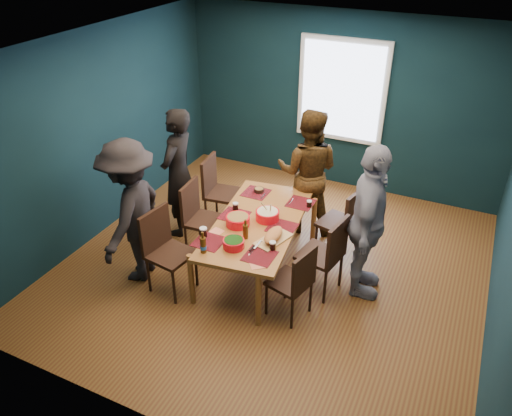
% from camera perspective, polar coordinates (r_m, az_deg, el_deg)
% --- Properties ---
extents(room, '(5.01, 5.01, 2.71)m').
position_cam_1_polar(room, '(5.87, 3.38, 5.57)').
color(room, brown).
rests_on(room, ground).
extents(dining_table, '(1.17, 1.99, 0.72)m').
position_cam_1_polar(dining_table, '(5.93, 0.19, -2.08)').
color(dining_table, '#A06830').
rests_on(dining_table, floor).
extents(chair_left_far, '(0.51, 0.51, 1.01)m').
position_cam_1_polar(chair_left_far, '(6.92, -4.50, 2.47)').
color(chair_left_far, black).
rests_on(chair_left_far, floor).
extents(chair_left_mid, '(0.47, 0.47, 0.98)m').
position_cam_1_polar(chair_left_mid, '(6.37, -6.65, -0.57)').
color(chair_left_mid, black).
rests_on(chair_left_mid, floor).
extents(chair_left_near, '(0.52, 0.52, 1.01)m').
position_cam_1_polar(chair_left_near, '(5.81, -10.52, -4.16)').
color(chair_left_near, black).
rests_on(chair_left_near, floor).
extents(chair_right_far, '(0.54, 0.54, 1.00)m').
position_cam_1_polar(chair_right_far, '(6.29, 10.23, -1.24)').
color(chair_right_far, black).
rests_on(chair_right_far, floor).
extents(chair_right_mid, '(0.52, 0.52, 1.00)m').
position_cam_1_polar(chair_right_mid, '(5.70, 8.19, -4.88)').
color(chair_right_mid, black).
rests_on(chair_right_mid, floor).
extents(chair_right_near, '(0.49, 0.49, 0.90)m').
position_cam_1_polar(chair_right_near, '(5.35, 4.60, -8.08)').
color(chair_right_near, black).
rests_on(chair_right_near, floor).
extents(person_far_left, '(0.49, 0.69, 1.78)m').
position_cam_1_polar(person_far_left, '(6.67, -8.86, 3.93)').
color(person_far_left, black).
rests_on(person_far_left, floor).
extents(person_back, '(0.96, 0.81, 1.74)m').
position_cam_1_polar(person_back, '(6.71, 5.94, 4.14)').
color(person_back, black).
rests_on(person_back, floor).
extents(person_right, '(0.64, 1.15, 1.85)m').
position_cam_1_polar(person_right, '(5.60, 12.65, -1.75)').
color(person_right, white).
rests_on(person_right, floor).
extents(person_near_left, '(0.86, 1.25, 1.78)m').
position_cam_1_polar(person_near_left, '(5.91, -14.04, -0.47)').
color(person_near_left, black).
rests_on(person_near_left, floor).
extents(bowl_salad, '(0.28, 0.28, 0.12)m').
position_cam_1_polar(bowl_salad, '(5.80, -2.09, -1.41)').
color(bowl_salad, red).
rests_on(bowl_salad, dining_table).
extents(bowl_dumpling, '(0.28, 0.28, 0.26)m').
position_cam_1_polar(bowl_dumpling, '(5.90, 1.32, -0.78)').
color(bowl_dumpling, red).
rests_on(bowl_dumpling, dining_table).
extents(bowl_herbs, '(0.24, 0.24, 0.10)m').
position_cam_1_polar(bowl_herbs, '(5.44, -2.57, -4.03)').
color(bowl_herbs, red).
rests_on(bowl_herbs, dining_table).
extents(cutting_board, '(0.35, 0.58, 0.12)m').
position_cam_1_polar(cutting_board, '(5.54, 1.99, -3.22)').
color(cutting_board, tan).
rests_on(cutting_board, dining_table).
extents(small_bowl, '(0.13, 0.13, 0.05)m').
position_cam_1_polar(small_bowl, '(6.49, 0.34, 2.07)').
color(small_bowl, black).
rests_on(small_bowl, dining_table).
extents(beer_bottle_a, '(0.07, 0.07, 0.26)m').
position_cam_1_polar(beer_bottle_a, '(5.37, -6.06, -4.23)').
color(beer_bottle_a, '#462B0C').
rests_on(beer_bottle_a, dining_table).
extents(beer_bottle_b, '(0.06, 0.06, 0.24)m').
position_cam_1_polar(beer_bottle_b, '(5.56, -1.21, -2.65)').
color(beer_bottle_b, '#462B0C').
rests_on(beer_bottle_b, dining_table).
extents(cola_glass_a, '(0.08, 0.08, 0.12)m').
position_cam_1_polar(cola_glass_a, '(5.62, -6.03, -2.74)').
color(cola_glass_a, black).
rests_on(cola_glass_a, dining_table).
extents(cola_glass_b, '(0.07, 0.07, 0.10)m').
position_cam_1_polar(cola_glass_b, '(5.40, 1.90, -4.29)').
color(cola_glass_b, black).
rests_on(cola_glass_b, dining_table).
extents(cola_glass_c, '(0.06, 0.06, 0.09)m').
position_cam_1_polar(cola_glass_c, '(6.19, 6.10, 0.51)').
color(cola_glass_c, black).
rests_on(cola_glass_c, dining_table).
extents(cola_glass_d, '(0.07, 0.07, 0.10)m').
position_cam_1_polar(cola_glass_d, '(6.09, -2.36, 0.21)').
color(cola_glass_d, black).
rests_on(cola_glass_d, dining_table).
extents(napkin_a, '(0.15, 0.15, 0.00)m').
position_cam_1_polar(napkin_a, '(5.79, 2.96, -2.26)').
color(napkin_a, '#EE8264').
rests_on(napkin_a, dining_table).
extents(napkin_b, '(0.17, 0.17, 0.00)m').
position_cam_1_polar(napkin_b, '(5.73, -4.55, -2.72)').
color(napkin_b, '#EE8264').
rests_on(napkin_b, dining_table).
extents(napkin_c, '(0.22, 0.22, 0.00)m').
position_cam_1_polar(napkin_c, '(5.21, 0.15, -6.48)').
color(napkin_c, '#EE8264').
rests_on(napkin_c, dining_table).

